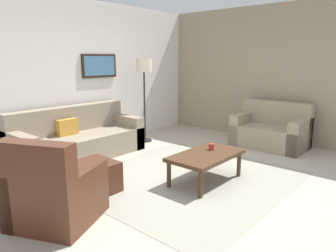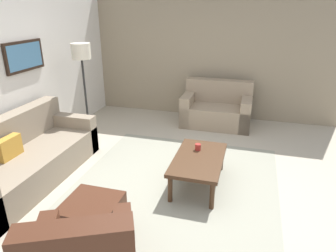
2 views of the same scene
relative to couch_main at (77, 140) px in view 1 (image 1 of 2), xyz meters
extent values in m
plane|color=#B2A893|center=(0.45, -2.09, -0.30)|extent=(8.00, 8.00, 0.00)
cube|color=silver|center=(0.45, 0.51, 1.10)|extent=(6.00, 0.12, 2.80)
cube|color=gray|center=(3.45, -2.09, 1.10)|extent=(0.12, 5.20, 2.80)
cube|color=gray|center=(0.45, -2.09, -0.29)|extent=(2.89, 2.71, 0.01)
cube|color=gray|center=(0.00, -0.10, -0.09)|extent=(2.26, 0.92, 0.42)
cube|color=gray|center=(0.00, 0.24, 0.14)|extent=(2.26, 0.24, 0.88)
cube|color=gray|center=(-1.03, -0.10, 0.01)|extent=(0.20, 0.92, 0.62)
cube|color=gray|center=(1.03, -0.10, 0.01)|extent=(0.20, 0.92, 0.62)
cube|color=gold|center=(-0.15, 0.02, 0.26)|extent=(0.36, 0.12, 0.28)
cube|color=gray|center=(2.83, -2.32, -0.09)|extent=(0.82, 1.36, 0.42)
cube|color=gray|center=(3.13, -2.32, 0.14)|extent=(0.24, 1.36, 0.88)
cube|color=gray|center=(2.83, -1.74, 0.01)|extent=(0.82, 0.20, 0.62)
cube|color=gray|center=(2.83, -2.90, 0.01)|extent=(0.82, 0.20, 0.62)
cube|color=#4C2819|center=(-1.41, -1.80, -0.08)|extent=(1.07, 1.07, 0.44)
cube|color=#4C2819|center=(-1.68, -1.93, 0.18)|extent=(0.52, 0.81, 0.95)
cube|color=#4C2819|center=(-1.27, -2.09, 0.00)|extent=(0.79, 0.49, 0.60)
cube|color=#4C2819|center=(-1.54, -1.52, 0.00)|extent=(0.79, 0.49, 0.60)
cube|color=#4C2819|center=(-0.73, -1.48, -0.10)|extent=(0.56, 0.56, 0.40)
cylinder|color=#472D1C|center=(0.04, -2.64, -0.12)|extent=(0.06, 0.06, 0.36)
cylinder|color=#472D1C|center=(1.02, -2.64, -0.12)|extent=(0.06, 0.06, 0.36)
cylinder|color=#472D1C|center=(0.04, -2.12, -0.12)|extent=(0.06, 0.06, 0.36)
cylinder|color=#472D1C|center=(1.02, -2.12, -0.12)|extent=(0.06, 0.06, 0.36)
cube|color=#472D1C|center=(0.53, -2.38, 0.09)|extent=(1.10, 0.64, 0.05)
cylinder|color=#B2332D|center=(0.75, -2.33, 0.16)|extent=(0.08, 0.08, 0.09)
cylinder|color=black|center=(1.55, -0.15, -0.28)|extent=(0.28, 0.28, 0.03)
cylinder|color=#262626|center=(1.55, -0.15, 0.43)|extent=(0.04, 0.04, 1.45)
cylinder|color=beige|center=(1.55, -0.15, 1.28)|extent=(0.32, 0.32, 0.26)
cube|color=black|center=(0.88, 0.42, 1.28)|extent=(0.80, 0.04, 0.45)
cube|color=teal|center=(0.88, 0.41, 1.28)|extent=(0.72, 0.01, 0.37)
camera|label=1|loc=(-2.96, -4.72, 1.41)|focal=33.32mm
camera|label=2|loc=(-3.04, -2.97, 2.00)|focal=32.52mm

